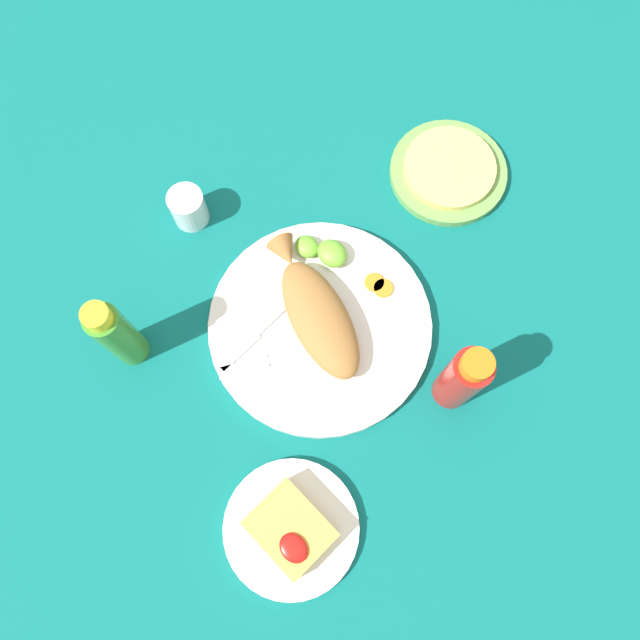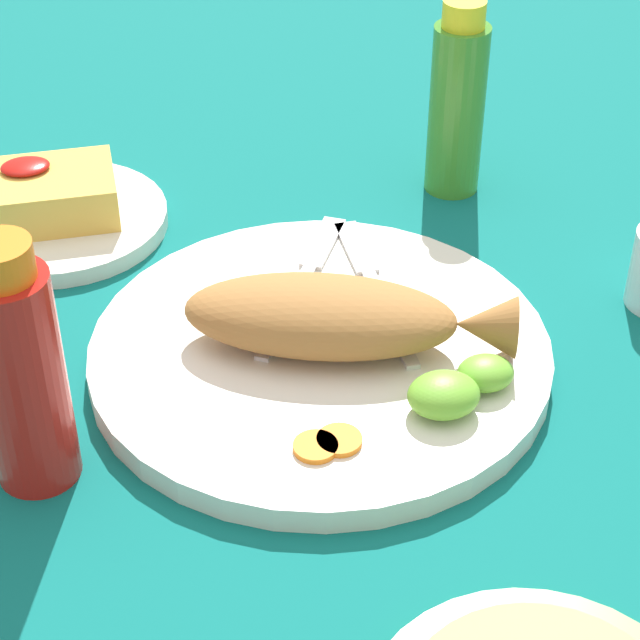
% 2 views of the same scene
% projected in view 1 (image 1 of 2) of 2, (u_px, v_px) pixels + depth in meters
% --- Properties ---
extents(ground_plane, '(4.00, 4.00, 0.00)m').
position_uv_depth(ground_plane, '(320.00, 328.00, 0.90)').
color(ground_plane, '#0C605B').
extents(main_plate, '(0.32, 0.32, 0.02)m').
position_uv_depth(main_plate, '(320.00, 326.00, 0.89)').
color(main_plate, silver).
rests_on(main_plate, ground_plane).
extents(fried_fish, '(0.23, 0.13, 0.05)m').
position_uv_depth(fried_fish, '(317.00, 313.00, 0.86)').
color(fried_fish, '#996633').
rests_on(fried_fish, main_plate).
extents(fork_near, '(0.10, 0.17, 0.00)m').
position_uv_depth(fork_near, '(274.00, 359.00, 0.87)').
color(fork_near, silver).
rests_on(fork_near, main_plate).
extents(fork_far, '(0.02, 0.19, 0.00)m').
position_uv_depth(fork_far, '(261.00, 328.00, 0.88)').
color(fork_far, silver).
rests_on(fork_far, main_plate).
extents(carrot_slice_near, '(0.03, 0.03, 0.00)m').
position_uv_depth(carrot_slice_near, '(383.00, 288.00, 0.90)').
color(carrot_slice_near, orange).
rests_on(carrot_slice_near, main_plate).
extents(carrot_slice_mid, '(0.03, 0.03, 0.00)m').
position_uv_depth(carrot_slice_mid, '(374.00, 282.00, 0.90)').
color(carrot_slice_mid, orange).
rests_on(carrot_slice_mid, main_plate).
extents(lime_wedge_main, '(0.05, 0.04, 0.03)m').
position_uv_depth(lime_wedge_main, '(332.00, 253.00, 0.90)').
color(lime_wedge_main, '#6BB233').
rests_on(lime_wedge_main, main_plate).
extents(lime_wedge_side, '(0.04, 0.03, 0.02)m').
position_uv_depth(lime_wedge_side, '(307.00, 247.00, 0.91)').
color(lime_wedge_side, '#6BB233').
rests_on(lime_wedge_side, main_plate).
extents(hot_sauce_bottle_red, '(0.05, 0.05, 0.17)m').
position_uv_depth(hot_sauce_bottle_red, '(462.00, 379.00, 0.80)').
color(hot_sauce_bottle_red, '#B21914').
rests_on(hot_sauce_bottle_red, ground_plane).
extents(hot_sauce_bottle_green, '(0.05, 0.05, 0.17)m').
position_uv_depth(hot_sauce_bottle_green, '(117.00, 334.00, 0.81)').
color(hot_sauce_bottle_green, '#3D8428').
rests_on(hot_sauce_bottle_green, ground_plane).
extents(salt_cup, '(0.05, 0.05, 0.06)m').
position_uv_depth(salt_cup, '(189.00, 209.00, 0.93)').
color(salt_cup, silver).
rests_on(salt_cup, ground_plane).
extents(side_plate_fries, '(0.18, 0.18, 0.01)m').
position_uv_depth(side_plate_fries, '(291.00, 528.00, 0.81)').
color(side_plate_fries, silver).
rests_on(side_plate_fries, ground_plane).
extents(fries_pile, '(0.10, 0.08, 0.04)m').
position_uv_depth(fries_pile, '(291.00, 529.00, 0.79)').
color(fries_pile, gold).
rests_on(fries_pile, side_plate_fries).
extents(tortilla_plate, '(0.18, 0.18, 0.01)m').
position_uv_depth(tortilla_plate, '(448.00, 172.00, 0.97)').
color(tortilla_plate, '#6B9E4C').
rests_on(tortilla_plate, ground_plane).
extents(tortilla_stack, '(0.14, 0.14, 0.01)m').
position_uv_depth(tortilla_stack, '(450.00, 168.00, 0.96)').
color(tortilla_stack, '#E0C666').
rests_on(tortilla_stack, tortilla_plate).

